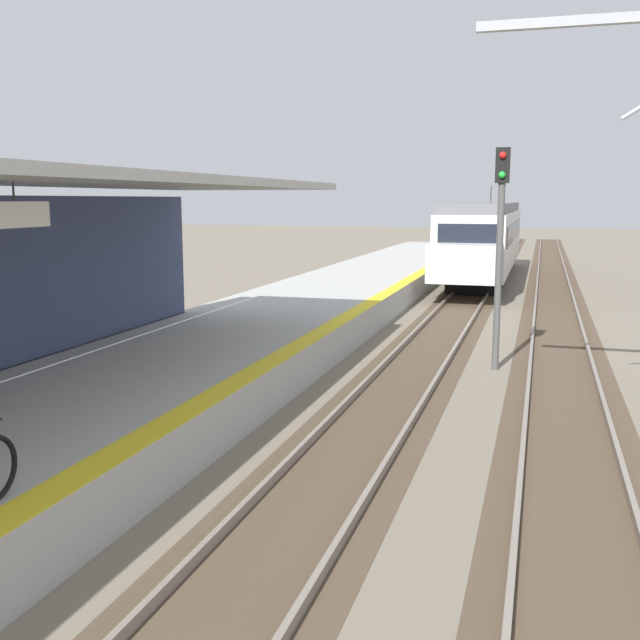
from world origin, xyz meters
TOP-DOWN VIEW (x-y plane):
  - station_platform at (-2.50, 16.00)m, footprint 5.00×80.00m
  - track_pair_nearest_platform at (1.90, 20.00)m, footprint 2.34×120.00m
  - track_pair_middle at (5.30, 20.00)m, footprint 2.34×120.00m
  - approaching_train at (1.90, 38.92)m, footprint 2.93×19.60m
  - rail_signal_post at (3.78, 18.51)m, footprint 0.32×0.34m

SIDE VIEW (x-z plane):
  - track_pair_nearest_platform at x=1.90m, z-range -0.03..0.13m
  - track_pair_middle at x=5.30m, z-range -0.03..0.13m
  - station_platform at x=-2.50m, z-range 0.00..0.90m
  - approaching_train at x=1.90m, z-range -0.20..4.56m
  - rail_signal_post at x=3.78m, z-range 0.59..5.79m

